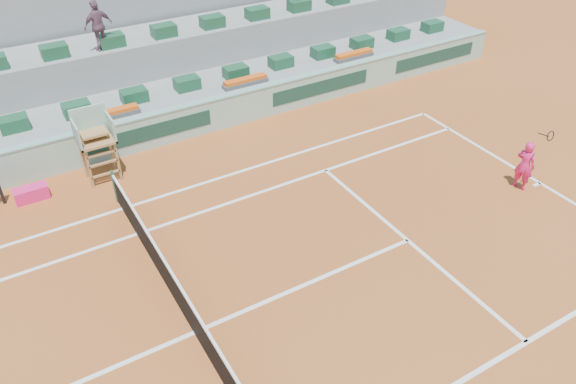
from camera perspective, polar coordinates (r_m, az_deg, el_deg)
name	(u,v)px	position (r m, az deg, el deg)	size (l,w,h in m)	color
ground	(195,333)	(13.56, -9.47, -13.91)	(90.00, 90.00, 0.00)	#9A4A1D
seating_tier_lower	(76,120)	(21.65, -20.77, 6.90)	(36.00, 4.00, 1.20)	gray
seating_tier_upper	(61,85)	(22.80, -22.08, 10.04)	(36.00, 2.40, 2.60)	gray
stadium_back_wall	(46,48)	(23.96, -23.39, 13.29)	(36.00, 0.40, 4.40)	gray
player_bag	(31,193)	(18.78, -24.61, -0.14)	(0.99, 0.44, 0.44)	#F6206E
spectator_mid	(98,26)	(21.55, -18.71, 15.72)	(1.04, 0.43, 1.78)	#754E5F
court_lines	(195,332)	(13.55, -9.47, -13.90)	(23.89, 11.09, 0.01)	white
tennis_net	(192,317)	(13.16, -9.70, -12.42)	(0.10, 11.97, 1.10)	black
advertising_hoarding	(92,146)	(19.71, -19.25, 4.45)	(36.00, 0.34, 1.26)	#94BAA7
umpire_chair	(94,135)	(18.40, -19.08, 5.48)	(1.10, 0.90, 2.40)	#9A6A3A
seat_row_lower	(77,109)	(20.49, -20.67, 7.90)	(32.90, 0.60, 0.44)	#194B2D
seat_row_upper	(54,51)	(21.69, -22.64, 13.07)	(32.90, 0.60, 0.44)	#194B2D
flower_planters	(36,133)	(19.68, -24.25, 5.53)	(26.80, 0.36, 0.28)	#525252
tennis_player	(525,165)	(18.73, 22.94, 2.54)	(0.52, 0.90, 2.28)	#F6206E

